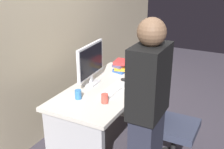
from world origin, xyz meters
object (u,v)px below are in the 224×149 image
(mouse, at_px, (125,80))
(book_stack, at_px, (121,66))
(desk, at_px, (108,105))
(monitor, at_px, (91,62))
(person_at_desk, at_px, (147,115))
(cup_by_monitor, at_px, (78,94))
(cup_near_keyboard, at_px, (105,99))
(keyboard, at_px, (113,89))
(office_chair, at_px, (169,128))

(mouse, bearing_deg, book_stack, 32.41)
(desk, height_order, monitor, monitor)
(person_at_desk, relative_size, cup_by_monitor, 17.54)
(person_at_desk, distance_m, cup_near_keyboard, 0.55)
(person_at_desk, height_order, cup_near_keyboard, person_at_desk)
(cup_near_keyboard, height_order, cup_by_monitor, cup_by_monitor)
(monitor, relative_size, keyboard, 1.26)
(monitor, xyz_separation_m, mouse, (0.24, -0.30, -0.24))
(book_stack, bearing_deg, cup_near_keyboard, -164.84)
(cup_by_monitor, bearing_deg, mouse, -18.95)
(office_chair, relative_size, keyboard, 2.19)
(desk, xyz_separation_m, cup_near_keyboard, (-0.36, -0.16, 0.27))
(cup_near_keyboard, distance_m, book_stack, 0.89)
(book_stack, bearing_deg, keyboard, -162.81)
(mouse, distance_m, cup_by_monitor, 0.67)
(office_chair, relative_size, cup_near_keyboard, 10.19)
(monitor, bearing_deg, cup_by_monitor, -167.39)
(office_chair, xyz_separation_m, cup_by_monitor, (-0.38, 0.84, 0.36))
(cup_near_keyboard, bearing_deg, office_chair, -58.83)
(person_at_desk, bearing_deg, desk, 50.13)
(desk, bearing_deg, monitor, 93.82)
(desk, xyz_separation_m, keyboard, (-0.06, -0.10, 0.24))
(keyboard, height_order, book_stack, book_stack)
(cup_by_monitor, relative_size, book_stack, 0.40)
(cup_near_keyboard, bearing_deg, mouse, 6.01)
(person_at_desk, xyz_separation_m, keyboard, (0.50, 0.57, -0.09))
(office_chair, height_order, book_stack, office_chair)
(desk, height_order, book_stack, book_stack)
(desk, xyz_separation_m, book_stack, (0.49, 0.07, 0.30))
(person_at_desk, height_order, monitor, person_at_desk)
(cup_near_keyboard, height_order, book_stack, book_stack)
(mouse, relative_size, cup_by_monitor, 1.07)
(monitor, distance_m, cup_near_keyboard, 0.55)
(mouse, bearing_deg, cup_by_monitor, 161.05)
(desk, height_order, cup_by_monitor, cup_by_monitor)
(monitor, height_order, keyboard, monitor)
(monitor, distance_m, mouse, 0.45)
(office_chair, xyz_separation_m, book_stack, (0.51, 0.79, 0.39))
(monitor, bearing_deg, book_stack, -14.82)
(cup_near_keyboard, bearing_deg, book_stack, 15.16)
(desk, bearing_deg, person_at_desk, -129.87)
(cup_near_keyboard, bearing_deg, keyboard, 11.43)
(person_at_desk, relative_size, monitor, 3.03)
(office_chair, bearing_deg, cup_near_keyboard, 121.17)
(desk, distance_m, office_chair, 0.73)
(keyboard, height_order, cup_by_monitor, cup_by_monitor)
(person_at_desk, bearing_deg, cup_near_keyboard, 68.95)
(person_at_desk, bearing_deg, book_stack, 35.19)
(cup_by_monitor, bearing_deg, office_chair, -65.52)
(desk, distance_m, cup_by_monitor, 0.50)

